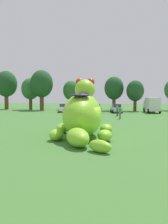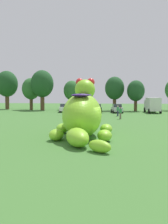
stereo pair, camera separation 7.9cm
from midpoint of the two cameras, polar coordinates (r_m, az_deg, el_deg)
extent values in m
plane|color=#427533|center=(18.20, 1.90, -6.58)|extent=(160.00, 160.00, 0.00)
ellipsoid|color=#8CD12D|center=(18.77, -0.53, -0.81)|extent=(3.47, 6.44, 3.53)
ellipsoid|color=#8CD12D|center=(21.37, 0.11, 5.54)|extent=(1.97, 2.15, 1.86)
sphere|color=red|center=(21.72, -1.19, 7.36)|extent=(0.75, 0.75, 0.75)
sphere|color=red|center=(21.64, 1.53, 7.37)|extent=(0.75, 0.75, 0.75)
ellipsoid|color=navy|center=(20.11, -0.17, 4.15)|extent=(1.47, 1.21, 0.24)
ellipsoid|color=navy|center=(18.70, -0.53, 4.15)|extent=(1.47, 1.21, 0.24)
ellipsoid|color=navy|center=(17.14, -1.00, 4.16)|extent=(1.47, 1.21, 0.24)
ellipsoid|color=#8CD12D|center=(20.88, -5.49, -4.02)|extent=(1.16, 1.57, 0.86)
ellipsoid|color=#8CD12D|center=(20.57, 5.37, -4.14)|extent=(1.16, 1.57, 0.86)
ellipsoid|color=#8CD12D|center=(17.50, -6.96, -5.61)|extent=(1.16, 1.57, 0.86)
ellipsoid|color=#8CD12D|center=(17.15, 5.01, -5.79)|extent=(1.16, 1.57, 0.86)
ellipsoid|color=#8CD12D|center=(15.35, -1.73, -6.24)|extent=(2.41, 3.15, 1.24)
ellipsoid|color=#8CD12D|center=(13.82, 3.81, -8.42)|extent=(1.76, 1.55, 0.76)
cube|color=white|center=(47.13, -5.04, 0.85)|extent=(2.22, 4.29, 0.80)
cube|color=#2D333D|center=(46.95, -5.07, 1.69)|extent=(1.74, 2.15, 0.60)
cylinder|color=black|center=(48.50, -5.90, 0.46)|extent=(0.32, 0.67, 0.64)
cylinder|color=black|center=(48.35, -3.90, 0.46)|extent=(0.32, 0.67, 0.64)
cylinder|color=black|center=(45.98, -6.24, 0.26)|extent=(0.32, 0.67, 0.64)
cylinder|color=black|center=(45.82, -4.13, 0.26)|extent=(0.32, 0.67, 0.64)
cube|color=yellow|center=(46.69, -1.14, 0.83)|extent=(2.12, 4.25, 0.80)
cube|color=#2D333D|center=(46.50, -1.15, 1.68)|extent=(1.69, 2.11, 0.60)
cylinder|color=black|center=(48.03, -2.08, 0.44)|extent=(0.31, 0.66, 0.64)
cylinder|color=black|center=(47.95, -0.05, 0.44)|extent=(0.31, 0.66, 0.64)
cylinder|color=black|center=(45.50, -2.29, 0.24)|extent=(0.31, 0.66, 0.64)
cylinder|color=black|center=(45.41, -0.15, 0.24)|extent=(0.31, 0.66, 0.64)
cube|color=black|center=(45.42, 2.92, 0.74)|extent=(2.30, 4.31, 0.80)
cube|color=#2D333D|center=(45.24, 2.93, 1.61)|extent=(1.78, 2.17, 0.60)
cylinder|color=black|center=(46.66, 1.77, 0.34)|extent=(0.33, 0.67, 0.64)
cylinder|color=black|center=(46.78, 3.85, 0.34)|extent=(0.33, 0.67, 0.64)
cylinder|color=black|center=(44.13, 1.93, 0.12)|extent=(0.33, 0.67, 0.64)
cylinder|color=black|center=(44.25, 4.13, 0.12)|extent=(0.33, 0.67, 0.64)
cube|color=#B7BABF|center=(45.67, 7.93, 0.72)|extent=(2.35, 4.32, 0.80)
cube|color=#2D333D|center=(45.49, 7.97, 1.59)|extent=(1.80, 2.19, 0.60)
cylinder|color=black|center=(46.82, 6.64, 0.32)|extent=(0.34, 0.67, 0.64)
cylinder|color=black|center=(47.09, 8.69, 0.33)|extent=(0.34, 0.67, 0.64)
cylinder|color=black|center=(44.31, 7.12, 0.11)|extent=(0.34, 0.67, 0.64)
cylinder|color=black|center=(44.60, 9.28, 0.11)|extent=(0.34, 0.67, 0.64)
cube|color=silver|center=(49.92, 15.74, 1.67)|extent=(2.10, 1.91, 1.90)
cube|color=silver|center=(46.77, 16.51, 1.87)|extent=(2.36, 4.71, 2.50)
cylinder|color=black|center=(49.78, 14.59, 0.59)|extent=(0.33, 0.91, 0.90)
cylinder|color=black|center=(50.17, 16.84, 0.57)|extent=(0.33, 0.91, 0.90)
cylinder|color=black|center=(45.05, 15.60, 0.22)|extent=(0.33, 0.91, 0.90)
cylinder|color=black|center=(45.50, 18.19, 0.20)|extent=(0.33, 0.91, 0.90)
cylinder|color=brown|center=(60.33, -18.62, 2.25)|extent=(0.95, 0.95, 3.32)
ellipsoid|color=#1E4C23|center=(60.37, -18.72, 6.60)|extent=(5.31, 5.31, 6.37)
cylinder|color=brown|center=(56.11, -13.07, 1.88)|extent=(0.75, 0.75, 2.64)
ellipsoid|color=#2D662D|center=(56.09, -13.13, 5.60)|extent=(4.22, 4.22, 5.06)
cylinder|color=brown|center=(53.83, -10.41, 2.14)|extent=(0.92, 0.92, 3.22)
ellipsoid|color=#1E4C23|center=(53.87, -10.47, 6.87)|extent=(5.15, 5.15, 6.18)
cylinder|color=brown|center=(55.27, -3.20, 1.85)|extent=(0.69, 0.69, 2.43)
ellipsoid|color=#2D662D|center=(55.25, -3.22, 5.33)|extent=(3.89, 3.89, 4.67)
cylinder|color=brown|center=(52.12, 7.34, 1.81)|extent=(0.76, 0.76, 2.67)
ellipsoid|color=#1E4C23|center=(52.10, 7.38, 5.86)|extent=(4.27, 4.27, 5.12)
cylinder|color=brown|center=(50.94, 12.42, 1.51)|extent=(0.67, 0.67, 2.34)
ellipsoid|color=#1E4C23|center=(50.90, 12.48, 5.14)|extent=(3.74, 3.74, 4.49)
cylinder|color=#2D334C|center=(38.36, 8.16, -0.33)|extent=(0.26, 0.26, 0.88)
cube|color=#338C4C|center=(38.31, 8.17, 0.77)|extent=(0.38, 0.22, 0.60)
sphere|color=beige|center=(38.29, 8.17, 1.40)|extent=(0.22, 0.22, 0.22)
cylinder|color=#726656|center=(31.31, -2.44, -1.29)|extent=(0.26, 0.26, 0.88)
cube|color=#338C4C|center=(31.25, -2.44, 0.06)|extent=(0.38, 0.22, 0.60)
sphere|color=beige|center=(31.22, -2.45, 0.83)|extent=(0.22, 0.22, 0.22)
cylinder|color=#726656|center=(33.46, 8.82, -0.99)|extent=(0.26, 0.26, 0.88)
cube|color=#338C4C|center=(33.40, 8.83, 0.28)|extent=(0.38, 0.22, 0.60)
sphere|color=brown|center=(33.37, 8.84, 1.00)|extent=(0.22, 0.22, 0.22)
camera|label=1|loc=(0.04, -90.11, -0.01)|focal=37.03mm
camera|label=2|loc=(0.04, 89.89, 0.01)|focal=37.03mm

